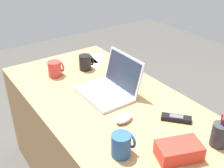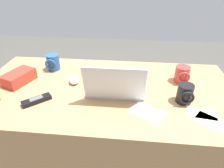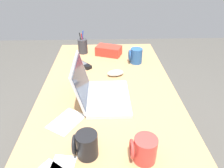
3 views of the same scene
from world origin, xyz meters
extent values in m
cube|color=tan|center=(0.00, 0.00, 0.36)|extent=(1.53, 0.77, 0.72)
cube|color=silver|center=(-0.06, 0.00, 0.73)|extent=(0.32, 0.22, 0.02)
cube|color=silver|center=(-0.06, 0.02, 0.74)|extent=(0.27, 0.11, 0.00)
cube|color=silver|center=(-0.06, -0.07, 0.74)|extent=(0.09, 0.05, 0.00)
cube|color=silver|center=(-0.06, 0.14, 0.84)|extent=(0.31, 0.06, 0.21)
cube|color=#283347|center=(-0.06, 0.13, 0.84)|extent=(0.28, 0.05, 0.18)
ellipsoid|color=silver|center=(0.20, -0.05, 0.74)|extent=(0.08, 0.12, 0.04)
cylinder|color=black|center=(-0.43, 0.09, 0.78)|extent=(0.08, 0.08, 0.10)
torus|color=black|center=(-0.43, 0.14, 0.78)|extent=(0.07, 0.01, 0.07)
cylinder|color=#C63833|center=(-0.46, -0.12, 0.77)|extent=(0.09, 0.09, 0.10)
torus|color=#C63833|center=(-0.46, -0.08, 0.78)|extent=(0.07, 0.01, 0.07)
cylinder|color=#26518C|center=(0.39, -0.21, 0.78)|extent=(0.08, 0.08, 0.11)
torus|color=#26518C|center=(0.39, -0.16, 0.78)|extent=(0.08, 0.01, 0.08)
cube|color=black|center=(0.35, 0.17, 0.74)|extent=(0.14, 0.13, 0.02)
cube|color=#595B60|center=(0.35, 0.17, 0.75)|extent=(0.07, 0.07, 0.00)
cylinder|color=#333338|center=(0.58, 0.19, 0.78)|extent=(0.07, 0.07, 0.11)
cylinder|color=#1933B2|center=(0.59, 0.19, 0.82)|extent=(0.01, 0.03, 0.15)
cylinder|color=black|center=(0.57, 0.20, 0.82)|extent=(0.03, 0.03, 0.14)
cylinder|color=red|center=(0.58, 0.19, 0.82)|extent=(0.03, 0.01, 0.14)
cube|color=red|center=(0.54, -0.01, 0.76)|extent=(0.17, 0.21, 0.07)
cube|color=white|center=(-0.54, 0.25, 0.72)|extent=(0.20, 0.18, 0.00)
cube|color=white|center=(-0.24, 0.20, 0.72)|extent=(0.20, 0.18, 0.00)
cube|color=white|center=(-0.50, 0.18, 0.72)|extent=(0.15, 0.10, 0.00)
camera|label=1|loc=(1.11, -0.76, 1.58)|focal=45.02mm
camera|label=2|loc=(-0.14, 0.97, 1.36)|focal=31.49mm
camera|label=3|loc=(-0.98, 0.02, 1.37)|focal=33.53mm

